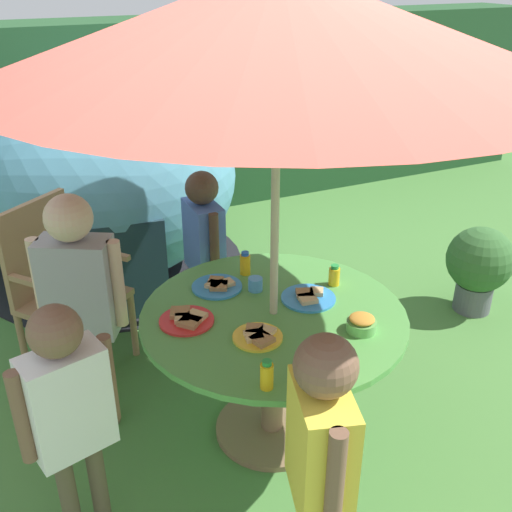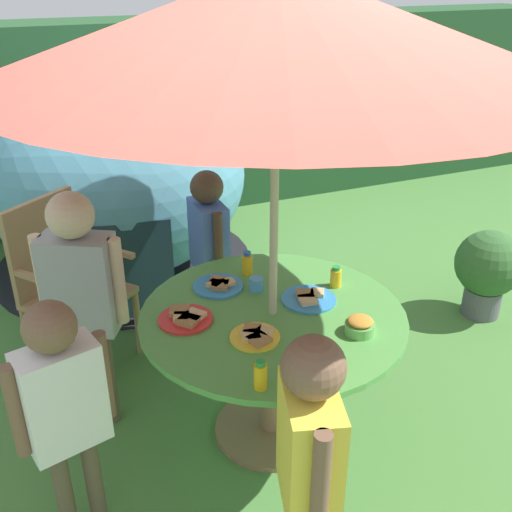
# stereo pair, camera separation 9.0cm
# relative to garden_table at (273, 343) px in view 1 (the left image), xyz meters

# --- Properties ---
(ground_plane) EXTENTS (10.00, 10.00, 0.02)m
(ground_plane) POSITION_rel_garden_table_xyz_m (0.00, 0.00, -0.54)
(ground_plane) COLOR #477A38
(hedge_backdrop) EXTENTS (9.00, 0.70, 1.69)m
(hedge_backdrop) POSITION_rel_garden_table_xyz_m (0.00, 3.25, 0.31)
(hedge_backdrop) COLOR #234C28
(hedge_backdrop) RESTS_ON ground_plane
(garden_table) EXTENTS (1.22, 1.22, 0.70)m
(garden_table) POSITION_rel_garden_table_xyz_m (0.00, 0.00, 0.00)
(garden_table) COLOR brown
(garden_table) RESTS_ON ground_plane
(patio_umbrella) EXTENTS (2.22, 2.22, 2.13)m
(patio_umbrella) POSITION_rel_garden_table_xyz_m (0.00, 0.00, 1.40)
(patio_umbrella) COLOR #B7AD8C
(patio_umbrella) RESTS_ON ground_plane
(wooden_chair) EXTENTS (0.67, 0.66, 0.99)m
(wooden_chair) POSITION_rel_garden_table_xyz_m (-0.82, 1.02, 0.01)
(wooden_chair) COLOR #93704C
(wooden_chair) RESTS_ON ground_plane
(dome_tent) EXTENTS (2.21, 2.21, 1.46)m
(dome_tent) POSITION_rel_garden_table_xyz_m (-0.29, 2.15, 0.19)
(dome_tent) COLOR teal
(dome_tent) RESTS_ON ground_plane
(potted_plant) EXTENTS (0.43, 0.43, 0.60)m
(potted_plant) POSITION_rel_garden_table_xyz_m (1.75, 0.47, -0.19)
(potted_plant) COLOR #595960
(potted_plant) RESTS_ON ground_plane
(child_in_blue_shirt) EXTENTS (0.19, 0.38, 1.11)m
(child_in_blue_shirt) POSITION_rel_garden_table_xyz_m (-0.01, 0.88, 0.17)
(child_in_blue_shirt) COLOR navy
(child_in_blue_shirt) RESTS_ON ground_plane
(child_in_grey_shirt) EXTENTS (0.38, 0.31, 1.25)m
(child_in_grey_shirt) POSITION_rel_garden_table_xyz_m (-0.78, 0.43, 0.26)
(child_in_grey_shirt) COLOR brown
(child_in_grey_shirt) RESTS_ON ground_plane
(child_in_white_shirt) EXTENTS (0.37, 0.23, 1.11)m
(child_in_white_shirt) POSITION_rel_garden_table_xyz_m (-0.95, -0.24, 0.18)
(child_in_white_shirt) COLOR brown
(child_in_white_shirt) RESTS_ON ground_plane
(child_in_yellow_shirt) EXTENTS (0.25, 0.38, 1.16)m
(child_in_yellow_shirt) POSITION_rel_garden_table_xyz_m (-0.26, -0.85, 0.21)
(child_in_yellow_shirt) COLOR navy
(child_in_yellow_shirt) RESTS_ON ground_plane
(snack_bowl) EXTENTS (0.13, 0.13, 0.08)m
(snack_bowl) POSITION_rel_garden_table_xyz_m (0.28, -0.29, 0.20)
(snack_bowl) COLOR #66B259
(snack_bowl) RESTS_ON garden_table
(plate_near_right) EXTENTS (0.21, 0.21, 0.03)m
(plate_near_right) POSITION_rel_garden_table_xyz_m (-0.15, -0.16, 0.18)
(plate_near_right) COLOR yellow
(plate_near_right) RESTS_ON garden_table
(plate_far_right) EXTENTS (0.26, 0.26, 0.03)m
(plate_far_right) POSITION_rel_garden_table_xyz_m (0.20, 0.04, 0.18)
(plate_far_right) COLOR #338CD8
(plate_far_right) RESTS_ON garden_table
(plate_center_back) EXTENTS (0.25, 0.25, 0.03)m
(plate_center_back) POSITION_rel_garden_table_xyz_m (-0.15, 0.32, 0.18)
(plate_center_back) COLOR #338CD8
(plate_center_back) RESTS_ON garden_table
(plate_near_left) EXTENTS (0.24, 0.24, 0.03)m
(plate_near_left) POSITION_rel_garden_table_xyz_m (-0.38, 0.09, 0.18)
(plate_near_left) COLOR red
(plate_near_left) RESTS_ON garden_table
(juice_bottle_far_left) EXTENTS (0.05, 0.05, 0.13)m
(juice_bottle_far_left) POSITION_rel_garden_table_xyz_m (-0.04, -0.51, 0.23)
(juice_bottle_far_left) COLOR yellow
(juice_bottle_far_left) RESTS_ON garden_table
(juice_bottle_center_front) EXTENTS (0.05, 0.05, 0.11)m
(juice_bottle_center_front) POSITION_rel_garden_table_xyz_m (0.39, 0.11, 0.22)
(juice_bottle_center_front) COLOR yellow
(juice_bottle_center_front) RESTS_ON garden_table
(juice_bottle_mid_left) EXTENTS (0.05, 0.05, 0.12)m
(juice_bottle_mid_left) POSITION_rel_garden_table_xyz_m (-0.26, -0.46, 0.22)
(juice_bottle_mid_left) COLOR yellow
(juice_bottle_mid_left) RESTS_ON garden_table
(juice_bottle_mid_right) EXTENTS (0.05, 0.05, 0.12)m
(juice_bottle_mid_right) POSITION_rel_garden_table_xyz_m (0.04, 0.39, 0.22)
(juice_bottle_mid_right) COLOR yellow
(juice_bottle_mid_right) RESTS_ON garden_table
(cup_near) EXTENTS (0.07, 0.07, 0.07)m
(cup_near) POSITION_rel_garden_table_xyz_m (0.01, 0.22, 0.20)
(cup_near) COLOR #4C99D8
(cup_near) RESTS_ON garden_table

